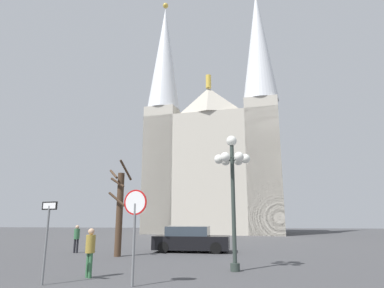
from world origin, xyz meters
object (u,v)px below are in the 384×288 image
at_px(one_way_arrow_sign, 47,231).
at_px(street_lamp, 232,173).
at_px(cathedral, 215,155).
at_px(pedestrian_standing, 90,248).
at_px(bare_tree, 119,210).
at_px(stop_sign, 135,217).
at_px(pedestrian_walking, 77,236).
at_px(parked_car_near_black, 191,240).

distance_m(one_way_arrow_sign, street_lamp, 7.00).
xyz_separation_m(cathedral, pedestrian_standing, (-2.91, -32.25, -9.42)).
relative_size(street_lamp, bare_tree, 1.04).
bearing_deg(stop_sign, pedestrian_walking, 124.53).
distance_m(stop_sign, parked_car_near_black, 10.15).
bearing_deg(street_lamp, pedestrian_standing, -158.69).
xyz_separation_m(cathedral, one_way_arrow_sign, (-3.78, -33.56, -8.83)).
height_order(bare_tree, parked_car_near_black, bare_tree).
bearing_deg(parked_car_near_black, pedestrian_walking, -168.71).
distance_m(cathedral, pedestrian_walking, 27.40).
bearing_deg(stop_sign, parked_car_near_black, 86.97).
relative_size(cathedral, pedestrian_standing, 20.67).
height_order(street_lamp, pedestrian_walking, street_lamp).
bearing_deg(bare_tree, pedestrian_walking, 153.52).
bearing_deg(parked_car_near_black, bare_tree, -141.51).
relative_size(street_lamp, pedestrian_standing, 3.27).
bearing_deg(stop_sign, bare_tree, 112.52).
distance_m(cathedral, pedestrian_standing, 33.72).
distance_m(cathedral, parked_car_near_black, 25.36).
relative_size(stop_sign, parked_car_near_black, 0.63).
height_order(cathedral, pedestrian_walking, cathedral).
xyz_separation_m(stop_sign, street_lamp, (3.05, 3.16, 1.75)).
distance_m(cathedral, bare_tree, 27.72).
distance_m(one_way_arrow_sign, bare_tree, 7.38).
relative_size(stop_sign, bare_tree, 0.56).
bearing_deg(one_way_arrow_sign, pedestrian_standing, 56.52).
distance_m(stop_sign, bare_tree, 7.85).
relative_size(parked_car_near_black, pedestrian_standing, 2.79).
height_order(stop_sign, parked_car_near_black, stop_sign).
relative_size(bare_tree, pedestrian_walking, 3.26).
height_order(cathedral, street_lamp, cathedral).
xyz_separation_m(one_way_arrow_sign, street_lamp, (5.81, 3.24, 2.17)).
relative_size(cathedral, stop_sign, 11.81).
relative_size(bare_tree, parked_car_near_black, 1.12).
relative_size(street_lamp, pedestrian_walking, 3.41).
bearing_deg(bare_tree, stop_sign, -67.48).
xyz_separation_m(bare_tree, pedestrian_walking, (-3.02, 1.50, -1.45)).
relative_size(cathedral, one_way_arrow_sign, 13.51).
xyz_separation_m(cathedral, street_lamp, (2.03, -30.32, -6.65)).
relative_size(cathedral, bare_tree, 6.60).
relative_size(one_way_arrow_sign, pedestrian_standing, 1.53).
xyz_separation_m(one_way_arrow_sign, parked_car_near_black, (3.29, 10.14, -0.87)).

